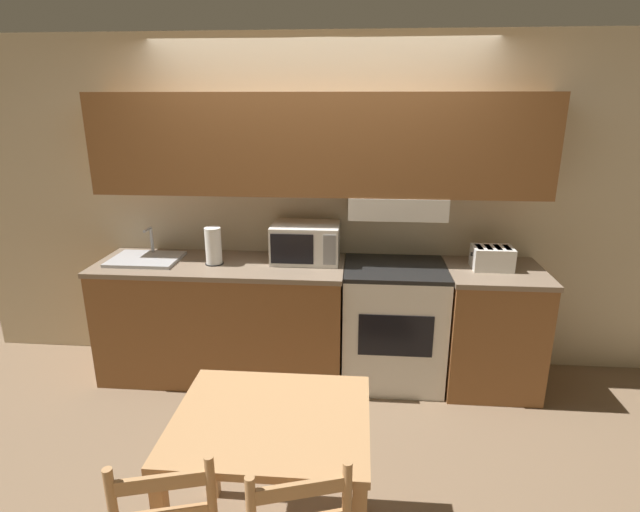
{
  "coord_description": "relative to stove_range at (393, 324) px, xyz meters",
  "views": [
    {
      "loc": [
        0.31,
        -3.78,
        2.08
      ],
      "look_at": [
        0.05,
        -0.57,
        1.07
      ],
      "focal_mm": 28.0,
      "sensor_mm": 36.0,
      "label": 1
    }
  ],
  "objects": [
    {
      "name": "toaster",
      "position": [
        0.68,
        0.01,
        0.54
      ],
      "size": [
        0.29,
        0.21,
        0.16
      ],
      "color": "white",
      "rests_on": "lower_counter_right_stub"
    },
    {
      "name": "microwave",
      "position": [
        -0.67,
        0.09,
        0.6
      ],
      "size": [
        0.5,
        0.36,
        0.28
      ],
      "color": "white",
      "rests_on": "lower_counter_main"
    },
    {
      "name": "ground_plane",
      "position": [
        -0.58,
        0.3,
        -0.46
      ],
      "size": [
        16.0,
        16.0,
        0.0
      ],
      "primitive_type": "plane",
      "color": "#7F664C"
    },
    {
      "name": "stove_range",
      "position": [
        0.0,
        0.0,
        0.0
      ],
      "size": [
        0.74,
        0.61,
        0.92
      ],
      "color": "white",
      "rests_on": "ground_plane"
    },
    {
      "name": "paper_towel_roll",
      "position": [
        -1.33,
        -0.04,
        0.59
      ],
      "size": [
        0.14,
        0.14,
        0.28
      ],
      "color": "black",
      "rests_on": "lower_counter_main"
    },
    {
      "name": "dining_table",
      "position": [
        -0.64,
        -1.63,
        0.17
      ],
      "size": [
        0.86,
        0.73,
        0.75
      ],
      "color": "tan",
      "rests_on": "ground_plane"
    },
    {
      "name": "lower_counter_right_stub",
      "position": [
        0.72,
        -0.01,
        0.0
      ],
      "size": [
        0.69,
        0.66,
        0.92
      ],
      "color": "brown",
      "rests_on": "ground_plane"
    },
    {
      "name": "lower_counter_main",
      "position": [
        -1.3,
        -0.01,
        0.0
      ],
      "size": [
        1.85,
        0.66,
        0.92
      ],
      "color": "brown",
      "rests_on": "ground_plane"
    },
    {
      "name": "wall_back",
      "position": [
        -0.57,
        0.23,
        1.06
      ],
      "size": [
        5.67,
        0.38,
        2.55
      ],
      "color": "beige",
      "rests_on": "ground_plane"
    },
    {
      "name": "sink_basin",
      "position": [
        -1.88,
        -0.01,
        0.47
      ],
      "size": [
        0.5,
        0.39,
        0.23
      ],
      "color": "#B7BABF",
      "rests_on": "lower_counter_main"
    }
  ]
}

